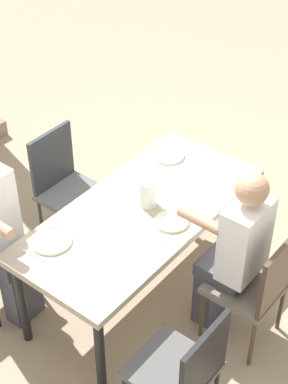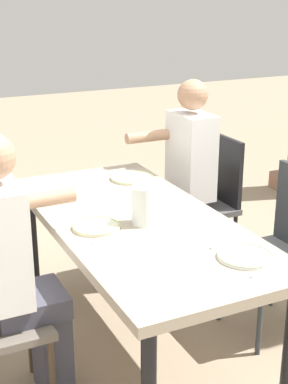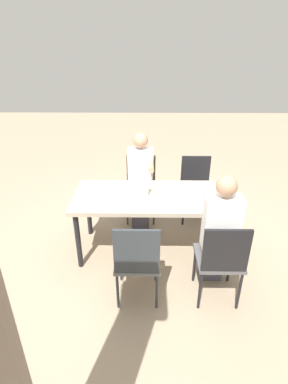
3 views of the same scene
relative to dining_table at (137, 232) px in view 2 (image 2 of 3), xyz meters
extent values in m
plane|color=gray|center=(0.00, 0.00, -0.70)|extent=(16.00, 16.00, 0.00)
cube|color=tan|center=(0.00, 0.00, 0.05)|extent=(1.78, 0.83, 0.05)
cylinder|color=black|center=(-0.81, 0.33, -0.34)|extent=(0.06, 0.06, 0.72)
cylinder|color=black|center=(-0.81, -0.33, -0.34)|extent=(0.06, 0.06, 0.72)
cube|color=#4F4F50|center=(-0.67, 0.75, -0.23)|extent=(0.44, 0.44, 0.04)
cube|color=black|center=(-0.67, 0.95, 0.01)|extent=(0.42, 0.03, 0.47)
cylinder|color=black|center=(-0.86, 0.56, -0.47)|extent=(0.03, 0.03, 0.45)
cylinder|color=black|center=(-0.48, 0.56, -0.47)|extent=(0.03, 0.03, 0.45)
cylinder|color=black|center=(-0.86, 0.94, -0.47)|extent=(0.03, 0.03, 0.45)
cylinder|color=black|center=(-0.48, 0.94, -0.47)|extent=(0.03, 0.03, 0.45)
cylinder|color=black|center=(-0.48, -0.56, -0.48)|extent=(0.03, 0.03, 0.43)
cube|color=#5B5E61|center=(0.12, 0.75, -0.25)|extent=(0.44, 0.44, 0.04)
cylinder|color=#2D3338|center=(-0.07, 0.56, -0.48)|extent=(0.03, 0.03, 0.43)
cylinder|color=#2D3338|center=(0.31, 0.56, -0.48)|extent=(0.03, 0.03, 0.43)
cylinder|color=#2D3338|center=(-0.07, 0.94, -0.48)|extent=(0.03, 0.03, 0.43)
cylinder|color=#473828|center=(0.31, -0.56, -0.49)|extent=(0.03, 0.03, 0.42)
cylinder|color=#473828|center=(-0.07, -0.56, -0.49)|extent=(0.03, 0.03, 0.42)
cube|color=#3F3F4C|center=(0.12, -0.51, -0.47)|extent=(0.24, 0.14, 0.46)
cube|color=#3F3F4C|center=(0.12, -0.60, -0.19)|extent=(0.28, 0.32, 0.10)
cylinder|color=tan|center=(-0.02, -0.47, 0.24)|extent=(0.07, 0.30, 0.07)
cube|color=#3F3F4C|center=(-0.67, 0.50, -0.47)|extent=(0.24, 0.14, 0.46)
cube|color=#3F3F4C|center=(-0.67, 0.59, -0.19)|extent=(0.28, 0.32, 0.10)
cube|color=white|center=(-0.67, 0.70, 0.14)|extent=(0.34, 0.20, 0.55)
sphere|color=tan|center=(-0.67, 0.70, 0.53)|extent=(0.19, 0.19, 0.19)
cylinder|color=tan|center=(-0.81, 0.46, 0.26)|extent=(0.07, 0.30, 0.07)
cylinder|color=silver|center=(-0.58, 0.24, 0.08)|extent=(0.26, 0.26, 0.01)
torus|color=#A0BE77|center=(-0.58, 0.24, 0.09)|extent=(0.26, 0.26, 0.01)
cube|color=silver|center=(-0.73, 0.24, 0.08)|extent=(0.03, 0.17, 0.01)
cube|color=silver|center=(-0.43, 0.24, 0.08)|extent=(0.02, 0.17, 0.01)
cylinder|color=silver|center=(0.03, -0.23, 0.08)|extent=(0.23, 0.23, 0.01)
torus|color=#A0BE77|center=(0.03, -0.23, 0.09)|extent=(0.23, 0.23, 0.01)
cube|color=silver|center=(-0.12, -0.23, 0.08)|extent=(0.02, 0.17, 0.01)
cube|color=silver|center=(0.18, -0.23, 0.08)|extent=(0.02, 0.17, 0.01)
cylinder|color=white|center=(0.60, 0.22, 0.08)|extent=(0.24, 0.24, 0.01)
torus|color=#A9CD91|center=(0.60, 0.22, 0.09)|extent=(0.24, 0.24, 0.01)
cube|color=silver|center=(0.45, 0.22, 0.08)|extent=(0.03, 0.17, 0.01)
cube|color=silver|center=(0.75, 0.22, 0.08)|extent=(0.03, 0.17, 0.01)
cylinder|color=white|center=(0.07, 0.00, 0.17)|extent=(0.12, 0.12, 0.19)
cylinder|color=#EFEAC6|center=(0.07, 0.00, 0.14)|extent=(0.11, 0.11, 0.12)
camera|label=1|loc=(-2.40, -1.92, 2.64)|focal=57.30mm
camera|label=2|loc=(2.39, -1.12, 1.15)|focal=53.55mm
camera|label=3|loc=(0.03, 3.09, 1.69)|focal=28.06mm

